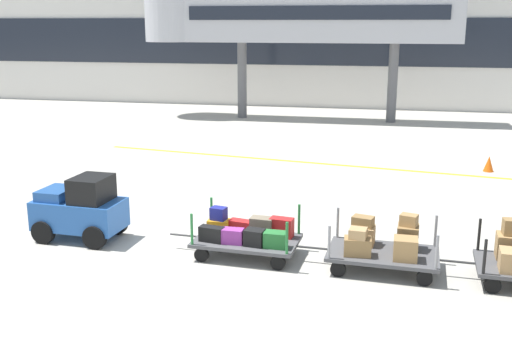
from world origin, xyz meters
The scene contains 8 objects.
ground_plane centered at (0.00, 0.00, 0.00)m, with size 120.00×120.00×0.00m, color #B2ADA0.
apron_lead_line centered at (1.44, 9.60, 0.00)m, with size 18.08×0.20×0.01m, color yellow.
terminal_building centered at (0.00, 25.98, 3.64)m, with size 61.95×2.51×7.26m.
jet_bridge centered at (-1.70, 19.99, 5.34)m, with size 16.73×3.00×6.70m.
baggage_tug centered at (-3.45, 0.38, 0.75)m, with size 2.16×1.34×1.58m.
baggage_cart_lead centered at (0.72, 0.16, 0.49)m, with size 3.04×1.53×1.10m.
baggage_cart_middle centered at (3.70, 0.00, 0.54)m, with size 3.04×1.53×1.17m.
safety_cone_near centered at (7.32, 9.61, 0.28)m, with size 0.36×0.36×0.55m, color #EA590F.
Camera 1 is at (3.53, -12.29, 5.11)m, focal length 42.26 mm.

